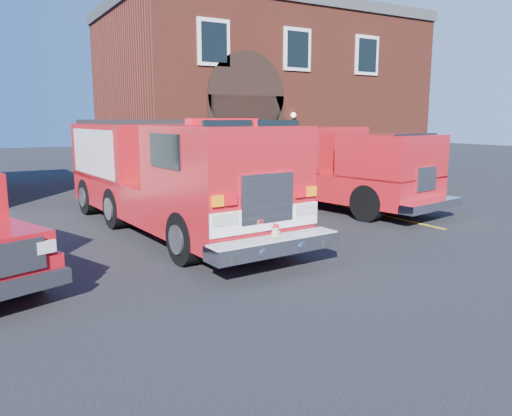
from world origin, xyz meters
TOP-DOWN VIEW (x-y plane):
  - ground at (0.00, 0.00)m, footprint 100.00×100.00m
  - parking_stripe_near at (6.50, 1.00)m, footprint 0.12×3.00m
  - parking_stripe_mid at (6.50, 4.00)m, footprint 0.12×3.00m
  - parking_stripe_far at (6.50, 7.00)m, footprint 0.12×3.00m
  - fire_station at (8.99, 13.98)m, footprint 15.20×10.20m
  - fire_engine at (-0.14, 3.34)m, footprint 3.42×10.02m
  - secondary_truck at (5.97, 4.50)m, footprint 4.12×8.84m

SIDE VIEW (x-z plane):
  - ground at x=0.00m, z-range 0.00..0.00m
  - parking_stripe_near at x=6.50m, z-range 0.00..0.01m
  - parking_stripe_mid at x=6.50m, z-range 0.00..0.01m
  - parking_stripe_far at x=6.50m, z-range 0.00..0.01m
  - secondary_truck at x=5.97m, z-range 0.12..2.88m
  - fire_engine at x=-0.14m, z-range 0.05..3.09m
  - fire_station at x=8.99m, z-range 0.03..8.48m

